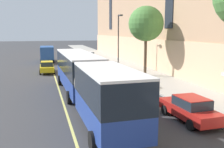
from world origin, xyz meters
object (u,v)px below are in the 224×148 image
parked_car_champagne_2 (100,63)px  parked_car_darkgray_5 (111,68)px  city_bus (86,77)px  parked_car_red_0 (190,109)px  box_truck (47,53)px  parked_car_darkgray_3 (133,79)px  street_lamp (119,37)px  street_tree_far_uptown (146,24)px  parked_car_white_4 (89,56)px  taxi_cab (47,67)px

parked_car_champagne_2 → parked_car_darkgray_5: (0.09, -6.26, -0.00)m
city_bus → parked_car_darkgray_5: size_ratio=4.32×
parked_car_red_0 → box_truck: bearing=102.9°
parked_car_darkgray_3 → street_lamp: size_ratio=0.56×
city_bus → street_lamp: bearing=65.1°
street_tree_far_uptown → street_lamp: size_ratio=1.10×
parked_car_champagne_2 → parked_car_white_4: size_ratio=1.03×
parked_car_darkgray_5 → box_truck: bearing=116.0°
parked_car_champagne_2 → street_tree_far_uptown: street_tree_far_uptown is taller
parked_car_darkgray_3 → parked_car_darkgray_5: 7.92m
box_truck → parked_car_white_4: bearing=11.7°
parked_car_darkgray_5 → taxi_cab: 8.61m
box_truck → street_lamp: street_lamp is taller
box_truck → street_tree_far_uptown: (11.14, -18.18, 4.70)m
parked_car_white_4 → street_lamp: 14.89m
city_bus → box_truck: city_bus is taller
parked_car_white_4 → taxi_cab: size_ratio=1.04×
taxi_cab → street_tree_far_uptown: bearing=-27.4°
street_tree_far_uptown → street_lamp: street_tree_far_uptown is taller
parked_car_white_4 → parked_car_darkgray_5: same height
parked_car_red_0 → parked_car_champagne_2: same height
city_bus → parked_car_darkgray_5: bearing=67.0°
parked_car_white_4 → box_truck: (-7.77, -1.61, 0.85)m
parked_car_champagne_2 → box_truck: size_ratio=0.64×
city_bus → street_lamp: (7.26, 15.63, 2.64)m
parked_car_red_0 → street_lamp: bearing=85.4°
parked_car_darkgray_5 → box_truck: box_truck is taller
parked_car_champagne_2 → parked_car_red_0: bearing=-89.5°
parked_car_darkgray_3 → parked_car_darkgray_5: size_ratio=0.96×
parked_car_champagne_2 → taxi_cab: bearing=-159.6°
street_tree_far_uptown → street_lamp: 6.00m
parked_car_darkgray_5 → box_truck: (-7.58, 15.55, 0.85)m
box_truck → taxi_cab: bearing=-91.7°
parked_car_red_0 → street_tree_far_uptown: bearing=77.6°
parked_car_red_0 → street_tree_far_uptown: street_tree_far_uptown is taller
parked_car_red_0 → box_truck: 34.65m
street_tree_far_uptown → street_lamp: (-1.72, 5.52, -1.61)m
parked_car_red_0 → parked_car_white_4: same height
parked_car_darkgray_3 → parked_car_white_4: 25.08m
parked_car_champagne_2 → parked_car_darkgray_3: 14.18m
parked_car_red_0 → street_tree_far_uptown: (3.42, 15.59, 5.55)m
parked_car_champagne_2 → street_tree_far_uptown: size_ratio=0.57×
parked_car_red_0 → city_bus: bearing=135.4°
parked_car_darkgray_5 → parked_car_darkgray_3: bearing=-89.4°
taxi_cab → street_tree_far_uptown: (11.50, -5.97, 5.55)m
parked_car_darkgray_3 → street_tree_far_uptown: street_tree_far_uptown is taller
parked_car_red_0 → street_lamp: (1.70, 21.11, 3.94)m
parked_car_white_4 → parked_car_darkgray_3: bearing=-90.3°
parked_car_champagne_2 → parked_car_white_4: same height
parked_car_white_4 → street_lamp: size_ratio=0.61×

